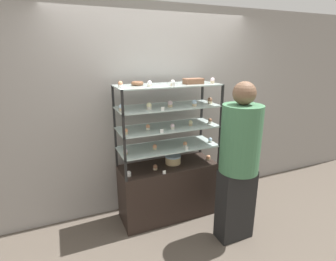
% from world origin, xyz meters
% --- Properties ---
extents(ground_plane, '(20.00, 20.00, 0.00)m').
position_xyz_m(ground_plane, '(0.00, 0.00, 0.00)').
color(ground_plane, brown).
extents(back_wall, '(8.00, 0.05, 2.60)m').
position_xyz_m(back_wall, '(0.00, 0.38, 1.30)').
color(back_wall, gray).
rests_on(back_wall, ground_plane).
extents(display_base, '(1.19, 0.48, 0.69)m').
position_xyz_m(display_base, '(0.00, 0.00, 0.35)').
color(display_base, black).
rests_on(display_base, ground_plane).
extents(display_riser_lower, '(1.19, 0.48, 0.25)m').
position_xyz_m(display_riser_lower, '(0.00, 0.00, 0.92)').
color(display_riser_lower, black).
rests_on(display_riser_lower, display_base).
extents(display_riser_middle, '(1.19, 0.48, 0.25)m').
position_xyz_m(display_riser_middle, '(0.00, 0.00, 1.17)').
color(display_riser_middle, black).
rests_on(display_riser_middle, display_riser_lower).
extents(display_riser_upper, '(1.19, 0.48, 0.25)m').
position_xyz_m(display_riser_upper, '(0.00, 0.00, 1.42)').
color(display_riser_upper, black).
rests_on(display_riser_upper, display_riser_middle).
extents(display_riser_top, '(1.19, 0.48, 0.25)m').
position_xyz_m(display_riser_top, '(0.00, 0.00, 1.66)').
color(display_riser_top, black).
rests_on(display_riser_top, display_riser_upper).
extents(layer_cake_centerpiece, '(0.20, 0.20, 0.11)m').
position_xyz_m(layer_cake_centerpiece, '(0.08, 0.02, 0.75)').
color(layer_cake_centerpiece, '#DBBC84').
rests_on(layer_cake_centerpiece, display_base).
extents(sheet_cake_frosted, '(0.22, 0.13, 0.06)m').
position_xyz_m(sheet_cake_frosted, '(0.30, -0.05, 1.71)').
color(sheet_cake_frosted, brown).
rests_on(sheet_cake_frosted, display_riser_top).
extents(cupcake_0, '(0.05, 0.05, 0.06)m').
position_xyz_m(cupcake_0, '(-0.53, -0.11, 0.72)').
color(cupcake_0, white).
rests_on(cupcake_0, display_base).
extents(cupcake_1, '(0.05, 0.05, 0.06)m').
position_xyz_m(cupcake_1, '(-0.19, -0.06, 0.72)').
color(cupcake_1, '#CCB28C').
rests_on(cupcake_1, display_base).
extents(cupcake_2, '(0.05, 0.05, 0.06)m').
position_xyz_m(cupcake_2, '(0.54, -0.06, 0.72)').
color(cupcake_2, '#CCB28C').
rests_on(cupcake_2, display_base).
extents(price_tag_0, '(0.04, 0.00, 0.04)m').
position_xyz_m(price_tag_0, '(-0.14, -0.22, 0.71)').
color(price_tag_0, white).
rests_on(price_tag_0, display_base).
extents(cupcake_3, '(0.05, 0.05, 0.06)m').
position_xyz_m(cupcake_3, '(-0.54, -0.06, 0.97)').
color(cupcake_3, '#CCB28C').
rests_on(cupcake_3, display_riser_lower).
extents(cupcake_4, '(0.05, 0.05, 0.06)m').
position_xyz_m(cupcake_4, '(-0.18, -0.04, 0.97)').
color(cupcake_4, '#CCB28C').
rests_on(cupcake_4, display_riser_lower).
extents(cupcake_5, '(0.05, 0.05, 0.06)m').
position_xyz_m(cupcake_5, '(0.19, -0.09, 0.97)').
color(cupcake_5, white).
rests_on(cupcake_5, display_riser_lower).
extents(cupcake_6, '(0.05, 0.05, 0.06)m').
position_xyz_m(cupcake_6, '(0.55, -0.08, 0.97)').
color(cupcake_6, white).
rests_on(cupcake_6, display_riser_lower).
extents(price_tag_1, '(0.04, 0.00, 0.04)m').
position_xyz_m(price_tag_1, '(0.15, -0.22, 0.96)').
color(price_tag_1, white).
rests_on(price_tag_1, display_riser_lower).
extents(cupcake_7, '(0.05, 0.05, 0.06)m').
position_xyz_m(cupcake_7, '(-0.53, -0.10, 1.22)').
color(cupcake_7, '#CCB28C').
rests_on(cupcake_7, display_riser_middle).
extents(cupcake_8, '(0.05, 0.05, 0.06)m').
position_xyz_m(cupcake_8, '(-0.26, -0.04, 1.22)').
color(cupcake_8, beige).
rests_on(cupcake_8, display_riser_middle).
extents(cupcake_9, '(0.05, 0.05, 0.06)m').
position_xyz_m(cupcake_9, '(0.01, -0.12, 1.22)').
color(cupcake_9, beige).
rests_on(cupcake_9, display_riser_middle).
extents(cupcake_10, '(0.05, 0.05, 0.06)m').
position_xyz_m(cupcake_10, '(0.27, -0.06, 1.22)').
color(cupcake_10, '#CCB28C').
rests_on(cupcake_10, display_riser_middle).
extents(cupcake_11, '(0.05, 0.05, 0.06)m').
position_xyz_m(cupcake_11, '(0.54, -0.07, 1.22)').
color(cupcake_11, beige).
rests_on(cupcake_11, display_riser_middle).
extents(price_tag_2, '(0.04, 0.00, 0.04)m').
position_xyz_m(price_tag_2, '(-0.17, -0.22, 1.21)').
color(price_tag_2, white).
rests_on(price_tag_2, display_riser_middle).
extents(cupcake_12, '(0.06, 0.06, 0.07)m').
position_xyz_m(cupcake_12, '(-0.55, -0.04, 1.47)').
color(cupcake_12, '#CCB28C').
rests_on(cupcake_12, display_riser_upper).
extents(cupcake_13, '(0.06, 0.06, 0.07)m').
position_xyz_m(cupcake_13, '(-0.26, -0.09, 1.47)').
color(cupcake_13, beige).
rests_on(cupcake_13, display_riser_upper).
extents(cupcake_14, '(0.06, 0.06, 0.07)m').
position_xyz_m(cupcake_14, '(0.00, -0.06, 1.47)').
color(cupcake_14, '#CCB28C').
rests_on(cupcake_14, display_riser_upper).
extents(cupcake_15, '(0.06, 0.06, 0.07)m').
position_xyz_m(cupcake_15, '(0.28, -0.12, 1.47)').
color(cupcake_15, '#CCB28C').
rests_on(cupcake_15, display_riser_upper).
extents(cupcake_16, '(0.06, 0.06, 0.07)m').
position_xyz_m(cupcake_16, '(0.53, -0.05, 1.47)').
color(cupcake_16, '#CCB28C').
rests_on(cupcake_16, display_riser_upper).
extents(price_tag_3, '(0.04, 0.00, 0.04)m').
position_xyz_m(price_tag_3, '(-0.15, -0.22, 1.45)').
color(price_tag_3, white).
rests_on(price_tag_3, display_riser_upper).
extents(cupcake_17, '(0.05, 0.05, 0.07)m').
position_xyz_m(cupcake_17, '(-0.55, -0.04, 1.71)').
color(cupcake_17, white).
rests_on(cupcake_17, display_riser_top).
extents(cupcake_18, '(0.05, 0.05, 0.07)m').
position_xyz_m(cupcake_18, '(-0.26, -0.11, 1.71)').
color(cupcake_18, beige).
rests_on(cupcake_18, display_riser_top).
extents(cupcake_19, '(0.05, 0.05, 0.07)m').
position_xyz_m(cupcake_19, '(0.00, -0.13, 1.71)').
color(cupcake_19, '#CCB28C').
rests_on(cupcake_19, display_riser_top).
extents(cupcake_20, '(0.05, 0.05, 0.07)m').
position_xyz_m(cupcake_20, '(0.53, -0.09, 1.71)').
color(cupcake_20, '#CCB28C').
rests_on(cupcake_20, display_riser_top).
extents(price_tag_4, '(0.04, 0.00, 0.04)m').
position_xyz_m(price_tag_4, '(-0.03, -0.22, 1.70)').
color(price_tag_4, white).
rests_on(price_tag_4, display_riser_top).
extents(donut_glazed, '(0.14, 0.14, 0.04)m').
position_xyz_m(donut_glazed, '(-0.34, 0.06, 1.70)').
color(donut_glazed, brown).
rests_on(donut_glazed, display_riser_top).
extents(customer_figure, '(0.41, 0.41, 1.76)m').
position_xyz_m(customer_figure, '(0.52, -0.69, 0.94)').
color(customer_figure, black).
rests_on(customer_figure, ground_plane).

